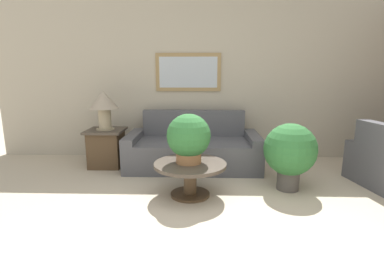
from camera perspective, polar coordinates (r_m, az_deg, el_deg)
name	(u,v)px	position (r m, az deg, el deg)	size (l,w,h in m)	color
ground_plane	(241,261)	(2.55, 9.38, -22.34)	(20.00, 20.00, 0.00)	#BCAD93
wall_back	(220,81)	(5.15, 5.34, 10.54)	(7.68, 0.09, 2.60)	#B2A893
couch_main	(193,150)	(4.66, 0.21, -2.41)	(2.01, 0.96, 0.84)	#4C4C51
coffee_table	(190,172)	(3.55, -0.35, -6.65)	(0.85, 0.85, 0.41)	#4C3823
side_table	(107,147)	(4.87, -15.96, -1.92)	(0.56, 0.56, 0.58)	#4C3823
table_lamp	(104,104)	(4.75, -16.44, 6.13)	(0.45, 0.45, 0.59)	tan
potted_plant_on_table	(189,137)	(3.45, -0.65, -0.09)	(0.51, 0.51, 0.58)	#9E6B42
potted_plant_floor	(290,152)	(3.87, 18.16, -2.66)	(0.65, 0.65, 0.84)	#4C4742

